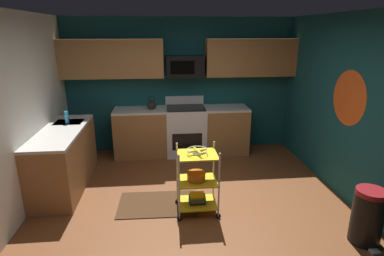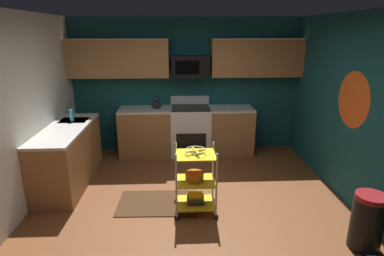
% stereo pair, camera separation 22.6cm
% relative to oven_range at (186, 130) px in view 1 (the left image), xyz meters
% --- Properties ---
extents(floor, '(4.40, 4.80, 0.04)m').
position_rel_oven_range_xyz_m(floor, '(-0.08, -2.10, -0.50)').
color(floor, brown).
rests_on(floor, ground).
extents(wall_back, '(4.52, 0.06, 2.60)m').
position_rel_oven_range_xyz_m(wall_back, '(-0.08, 0.33, 0.82)').
color(wall_back, '#14474C').
rests_on(wall_back, ground).
extents(wall_left, '(0.06, 4.80, 2.60)m').
position_rel_oven_range_xyz_m(wall_left, '(-2.31, -2.10, 0.82)').
color(wall_left, silver).
rests_on(wall_left, ground).
extents(wall_right, '(0.06, 4.80, 2.60)m').
position_rel_oven_range_xyz_m(wall_right, '(2.15, -2.10, 0.82)').
color(wall_right, '#14474C').
rests_on(wall_right, ground).
extents(wall_flower_decal, '(0.00, 0.77, 0.77)m').
position_rel_oven_range_xyz_m(wall_flower_decal, '(2.12, -1.82, 0.97)').
color(wall_flower_decal, '#E5591E').
extents(counter_run, '(3.49, 2.37, 0.92)m').
position_rel_oven_range_xyz_m(counter_run, '(-0.86, -0.49, -0.01)').
color(counter_run, '#9E6B3D').
rests_on(counter_run, ground).
extents(oven_range, '(0.76, 0.65, 1.10)m').
position_rel_oven_range_xyz_m(oven_range, '(0.00, 0.00, 0.00)').
color(oven_range, white).
rests_on(oven_range, ground).
extents(upper_cabinets, '(4.40, 0.33, 0.70)m').
position_rel_oven_range_xyz_m(upper_cabinets, '(-0.10, 0.13, 1.37)').
color(upper_cabinets, '#9E6B3D').
extents(microwave, '(0.70, 0.39, 0.40)m').
position_rel_oven_range_xyz_m(microwave, '(-0.00, 0.10, 1.22)').
color(microwave, black).
extents(rolling_cart, '(0.57, 0.44, 0.91)m').
position_rel_oven_range_xyz_m(rolling_cart, '(-0.03, -2.13, -0.03)').
color(rolling_cart, silver).
rests_on(rolling_cart, ground).
extents(fruit_bowl, '(0.27, 0.27, 0.07)m').
position_rel_oven_range_xyz_m(fruit_bowl, '(-0.03, -2.13, 0.40)').
color(fruit_bowl, silver).
rests_on(fruit_bowl, rolling_cart).
extents(mixing_bowl_large, '(0.25, 0.25, 0.11)m').
position_rel_oven_range_xyz_m(mixing_bowl_large, '(-0.04, -2.13, 0.04)').
color(mixing_bowl_large, orange).
rests_on(mixing_bowl_large, rolling_cart).
extents(book_stack, '(0.24, 0.20, 0.12)m').
position_rel_oven_range_xyz_m(book_stack, '(-0.03, -2.13, -0.29)').
color(book_stack, '#1E4C8C').
rests_on(book_stack, rolling_cart).
extents(kettle, '(0.21, 0.18, 0.26)m').
position_rel_oven_range_xyz_m(kettle, '(-0.64, -0.00, 0.52)').
color(kettle, black).
rests_on(kettle, counter_run).
extents(dish_soap_bottle, '(0.06, 0.06, 0.20)m').
position_rel_oven_range_xyz_m(dish_soap_bottle, '(-1.98, -0.84, 0.54)').
color(dish_soap_bottle, '#2D8CBF').
rests_on(dish_soap_bottle, counter_run).
extents(trash_can, '(0.34, 0.42, 0.66)m').
position_rel_oven_range_xyz_m(trash_can, '(1.82, -2.97, -0.15)').
color(trash_can, black).
rests_on(trash_can, ground).
extents(floor_rug, '(1.12, 0.73, 0.01)m').
position_rel_oven_range_xyz_m(floor_rug, '(-0.55, -1.91, -0.47)').
color(floor_rug, '#472D19').
rests_on(floor_rug, ground).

